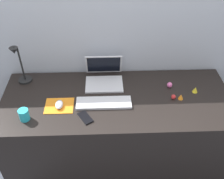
% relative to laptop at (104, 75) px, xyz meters
% --- Properties ---
extents(ground_plane, '(6.00, 6.00, 0.00)m').
position_rel_laptop_xyz_m(ground_plane, '(0.10, -0.23, -0.79)').
color(ground_plane, '#474C56').
extents(back_wall, '(2.97, 0.05, 1.50)m').
position_rel_laptop_xyz_m(back_wall, '(0.10, 0.17, -0.04)').
color(back_wall, '#B2B7C1').
rests_on(back_wall, ground_plane).
extents(desk, '(1.77, 0.71, 0.74)m').
position_rel_laptop_xyz_m(desk, '(0.10, -0.23, -0.42)').
color(desk, black).
rests_on(desk, ground_plane).
extents(laptop, '(0.30, 0.27, 0.21)m').
position_rel_laptop_xyz_m(laptop, '(0.00, 0.00, 0.00)').
color(laptop, silver).
rests_on(laptop, desk).
extents(keyboard, '(0.41, 0.13, 0.02)m').
position_rel_laptop_xyz_m(keyboard, '(-0.01, -0.29, -0.04)').
color(keyboard, silver).
rests_on(keyboard, desk).
extents(mousepad, '(0.21, 0.17, 0.00)m').
position_rel_laptop_xyz_m(mousepad, '(-0.34, -0.30, -0.05)').
color(mousepad, orange).
rests_on(mousepad, desk).
extents(mouse, '(0.06, 0.10, 0.03)m').
position_rel_laptop_xyz_m(mouse, '(-0.33, -0.30, -0.03)').
color(mouse, silver).
rests_on(mouse, mousepad).
extents(cell_phone, '(0.12, 0.14, 0.01)m').
position_rel_laptop_xyz_m(cell_phone, '(-0.14, -0.43, -0.05)').
color(cell_phone, black).
rests_on(cell_phone, desk).
extents(desk_lamp, '(0.11, 0.16, 0.37)m').
position_rel_laptop_xyz_m(desk_lamp, '(-0.65, -0.01, 0.12)').
color(desk_lamp, black).
rests_on(desk_lamp, desk).
extents(coffee_mug, '(0.07, 0.07, 0.09)m').
position_rel_laptop_xyz_m(coffee_mug, '(-0.56, -0.42, -0.01)').
color(coffee_mug, '#28B7CC').
rests_on(coffee_mug, desk).
extents(toy_figurine_yellow, '(0.04, 0.04, 0.05)m').
position_rel_laptop_xyz_m(toy_figurine_yellow, '(0.71, -0.17, -0.03)').
color(toy_figurine_yellow, yellow).
rests_on(toy_figurine_yellow, desk).
extents(toy_figurine_pink, '(0.04, 0.04, 0.05)m').
position_rel_laptop_xyz_m(toy_figurine_pink, '(0.52, -0.11, -0.03)').
color(toy_figurine_pink, pink).
rests_on(toy_figurine_pink, desk).
extents(toy_figurine_orange, '(0.04, 0.04, 0.04)m').
position_rel_laptop_xyz_m(toy_figurine_orange, '(0.58, -0.25, -0.03)').
color(toy_figurine_orange, orange).
rests_on(toy_figurine_orange, desk).
extents(toy_figurine_red, '(0.03, 0.03, 0.04)m').
position_rel_laptop_xyz_m(toy_figurine_red, '(0.52, -0.25, -0.03)').
color(toy_figurine_red, red).
rests_on(toy_figurine_red, desk).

